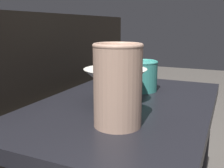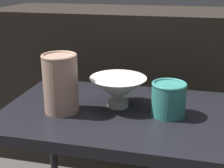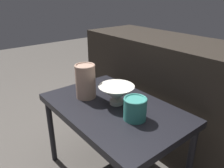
{
  "view_description": "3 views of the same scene",
  "coord_description": "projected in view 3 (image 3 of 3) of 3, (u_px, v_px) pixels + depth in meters",
  "views": [
    {
      "loc": [
        -0.77,
        -0.3,
        0.77
      ],
      "look_at": [
        -0.05,
        0.03,
        0.58
      ],
      "focal_mm": 42.0,
      "sensor_mm": 36.0,
      "label": 1
    },
    {
      "loc": [
        0.21,
        -1.0,
        0.97
      ],
      "look_at": [
        -0.04,
        0.04,
        0.6
      ],
      "focal_mm": 50.0,
      "sensor_mm": 36.0,
      "label": 2
    },
    {
      "loc": [
        0.84,
        -0.69,
        1.11
      ],
      "look_at": [
        -0.05,
        0.03,
        0.63
      ],
      "focal_mm": 35.0,
      "sensor_mm": 36.0,
      "label": 3
    }
  ],
  "objects": [
    {
      "name": "table",
      "position": [
        113.0,
        114.0,
        1.25
      ],
      "size": [
        0.83,
        0.53,
        0.52
      ],
      "color": "black",
      "rests_on": "ground_plane"
    },
    {
      "name": "couch_backdrop",
      "position": [
        175.0,
        95.0,
        1.61
      ],
      "size": [
        1.54,
        0.5,
        0.81
      ],
      "color": "black",
      "rests_on": "ground_plane"
    },
    {
      "name": "bowl",
      "position": [
        116.0,
        93.0,
        1.23
      ],
      "size": [
        0.2,
        0.2,
        0.11
      ],
      "color": "silver",
      "rests_on": "table"
    },
    {
      "name": "vase_textured_left",
      "position": [
        86.0,
        81.0,
        1.3
      ],
      "size": [
        0.12,
        0.12,
        0.21
      ],
      "color": "tan",
      "rests_on": "table"
    },
    {
      "name": "vase_colorful_right",
      "position": [
        135.0,
        108.0,
        1.08
      ],
      "size": [
        0.12,
        0.12,
        0.12
      ],
      "color": "teal",
      "rests_on": "table"
    }
  ]
}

